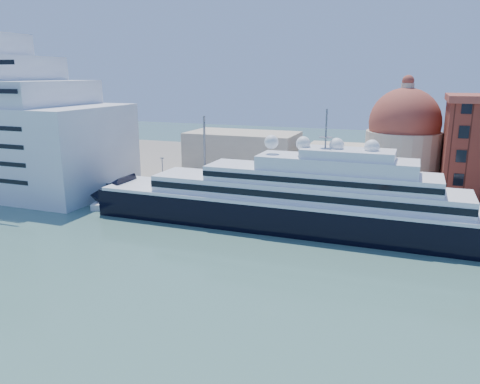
% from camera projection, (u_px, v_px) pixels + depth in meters
% --- Properties ---
extents(ground, '(400.00, 400.00, 0.00)m').
position_uv_depth(ground, '(234.00, 269.00, 72.83)').
color(ground, '#335950').
rests_on(ground, ground).
extents(quay, '(180.00, 10.00, 2.50)m').
position_uv_depth(quay, '(290.00, 206.00, 103.38)').
color(quay, gray).
rests_on(quay, ground).
extents(land, '(260.00, 72.00, 2.00)m').
position_uv_depth(land, '(324.00, 172.00, 140.65)').
color(land, slate).
rests_on(land, ground).
extents(quay_fence, '(180.00, 0.10, 1.20)m').
position_uv_depth(quay_fence, '(284.00, 203.00, 98.84)').
color(quay_fence, slate).
rests_on(quay_fence, quay).
extents(superyacht, '(91.67, 12.71, 27.40)m').
position_uv_depth(superyacht, '(278.00, 203.00, 92.36)').
color(superyacht, black).
rests_on(superyacht, ground).
extents(service_barge, '(12.47, 7.18, 2.66)m').
position_uv_depth(service_barge, '(120.00, 206.00, 105.18)').
color(service_barge, white).
rests_on(service_barge, ground).
extents(church, '(66.00, 18.00, 25.50)m').
position_uv_depth(church, '(338.00, 149.00, 120.36)').
color(church, beige).
rests_on(church, land).
extents(lamp_posts, '(120.80, 2.40, 18.00)m').
position_uv_depth(lamp_posts, '(233.00, 165.00, 104.04)').
color(lamp_posts, slate).
rests_on(lamp_posts, quay).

